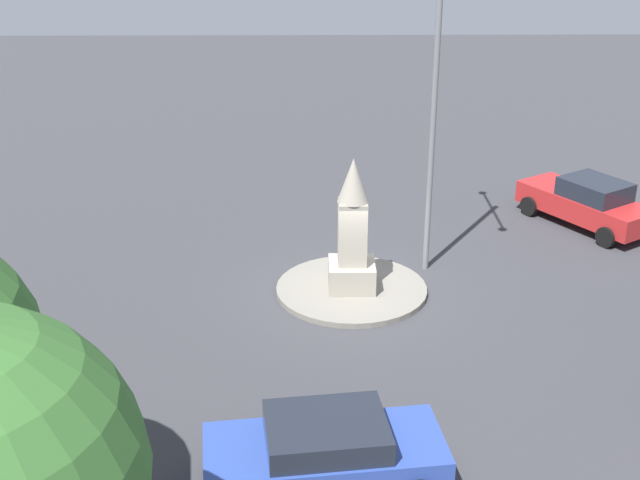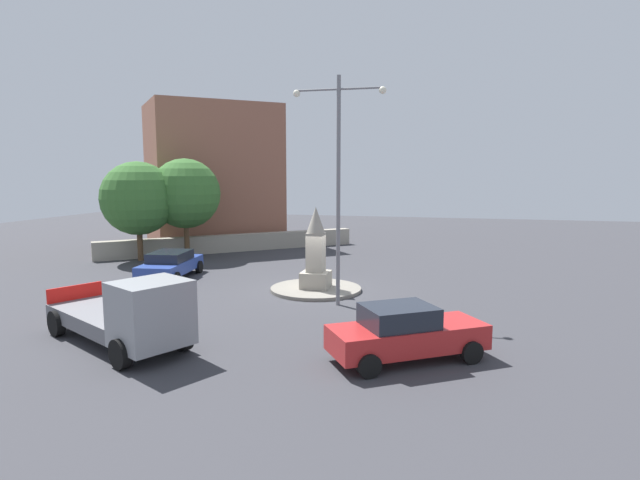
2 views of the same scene
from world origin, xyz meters
name	(u,v)px [view 2 (image 2 of 2)]	position (x,y,z in m)	size (l,w,h in m)	color
ground_plane	(316,291)	(0.00, 0.00, 0.00)	(80.00, 80.00, 0.00)	#38383D
traffic_island	(316,289)	(0.00, 0.00, 0.07)	(4.07, 4.07, 0.15)	gray
monument	(316,254)	(0.00, 0.00, 1.67)	(1.23, 1.23, 3.63)	#9E9687
streetlamp	(338,171)	(-1.48, 2.18, 5.33)	(3.62, 0.28, 8.93)	slate
car_blue_far_side	(170,264)	(7.73, -0.85, 0.73)	(2.49, 4.57, 1.36)	#2D479E
car_red_parked_right	(405,333)	(-4.60, 7.71, 0.80)	(4.62, 3.80, 1.59)	#B22323
truck_grey_passing	(130,316)	(3.46, 8.79, 1.02)	(6.12, 4.46, 2.26)	gray
stone_boundary_wall	(233,243)	(8.27, -9.84, 0.57)	(17.46, 0.70, 1.14)	#9E9687
corner_building	(214,175)	(11.33, -13.48, 5.09)	(9.00, 6.50, 10.18)	#935B47
tree_near_wall	(138,198)	(12.27, -5.17, 3.74)	(4.38, 4.38, 5.94)	brown
tree_mid_cluster	(185,194)	(10.14, -6.97, 3.97)	(4.31, 4.31, 6.14)	brown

